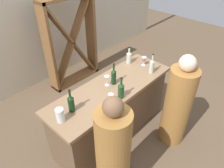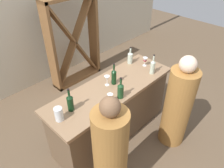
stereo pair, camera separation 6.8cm
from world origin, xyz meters
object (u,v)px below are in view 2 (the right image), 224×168
Objects in this scene: wine_bottle_center_dark_green at (114,76)px; person_center_guest at (110,157)px; wine_glass_near_center at (145,60)px; person_left_guest at (178,106)px; wine_bottle_second_left_olive_green at (121,90)px; wine_glass_near_left at (110,97)px; wine_bottle_leftmost_dark_green at (70,102)px; wine_bottle_rightmost_clear_pale at (153,66)px; water_pitcher at (59,114)px; wine_rack at (74,42)px; wine_bottle_second_right_clear_pale at (130,57)px; wine_glass_near_right at (107,78)px.

wine_bottle_center_dark_green is 0.21× the size of person_center_guest.
wine_glass_near_center is 0.89m from person_left_guest.
wine_glass_near_left is (-0.17, 0.02, -0.02)m from wine_bottle_second_left_olive_green.
person_center_guest reaches higher than wine_bottle_leftmost_dark_green.
wine_bottle_second_left_olive_green is 0.97× the size of wine_bottle_rightmost_clear_pale.
water_pitcher is at bearing 163.88° from wine_bottle_second_left_olive_green.
wine_bottle_center_dark_green is (-0.50, -1.61, 0.16)m from wine_rack.
wine_rack reaches higher than person_left_guest.
wine_bottle_second_right_clear_pale reaches higher than wine_glass_near_right.
wine_bottle_second_left_olive_green is 1.08× the size of wine_bottle_second_right_clear_pale.
wine_bottle_center_dark_green reaches higher than wine_glass_near_center.
wine_rack is at bearing 70.73° from wine_bottle_second_left_olive_green.
wine_bottle_center_dark_green is 0.65m from wine_bottle_rightmost_clear_pale.
wine_bottle_second_right_clear_pale is 0.18× the size of person_center_guest.
wine_bottle_center_dark_green is 0.64m from wine_bottle_second_right_clear_pale.
wine_bottle_second_right_clear_pale is at bearing 13.49° from wine_glass_near_right.
wine_glass_near_left is 0.73m from person_center_guest.
wine_bottle_second_right_clear_pale is 0.44m from wine_bottle_rightmost_clear_pale.
wine_rack is 2.68m from person_center_guest.
wine_bottle_second_left_olive_green is (-0.66, -1.89, 0.16)m from wine_rack.
wine_rack is 1.20× the size of person_left_guest.
person_center_guest is (0.16, -0.68, -0.31)m from water_pitcher.
wine_bottle_second_left_olive_green is 0.83m from water_pitcher.
wine_bottle_rightmost_clear_pale is 1.82× the size of water_pitcher.
water_pitcher is at bearing 68.93° from person_left_guest.
wine_bottle_second_right_clear_pale is (0.76, 0.49, -0.01)m from wine_bottle_second_left_olive_green.
wine_bottle_leftmost_dark_green is 1.39m from wine_bottle_second_right_clear_pale.
wine_glass_near_left is at bearing 62.98° from person_left_guest.
wine_glass_near_left is at bearing -178.53° from wine_bottle_rightmost_clear_pale.
wine_glass_near_right is (-0.09, 0.04, -0.01)m from wine_bottle_center_dark_green.
person_center_guest is at bearing -146.30° from wine_bottle_second_right_clear_pale.
wine_bottle_second_left_olive_green is at bearing -101.98° from wine_glass_near_right.
person_left_guest reaches higher than wine_bottle_leftmost_dark_green.
water_pitcher is at bearing 14.98° from person_center_guest.
wine_bottle_second_right_clear_pale is 1.95× the size of wine_glass_near_center.
wine_rack reaches higher than wine_bottle_center_dark_green.
wine_glass_near_right is at bearing -166.51° from wine_bottle_second_right_clear_pale.
wine_bottle_center_dark_green reaches higher than wine_glass_near_right.
wine_bottle_second_left_olive_green is 0.91m from wine_glass_near_center.
wine_bottle_center_dark_green is (0.77, 0.01, 0.00)m from wine_bottle_leftmost_dark_green.
wine_bottle_center_dark_green is 0.97m from water_pitcher.
wine_glass_near_center is at bearing -8.65° from person_left_guest.
wine_bottle_rightmost_clear_pale is (1.38, -0.23, -0.00)m from wine_bottle_leftmost_dark_green.
water_pitcher reaches higher than wine_glass_near_center.
wine_glass_near_right is (0.67, 0.05, -0.01)m from wine_bottle_leftmost_dark_green.
wine_bottle_second_left_olive_green is (0.61, -0.27, -0.00)m from wine_bottle_leftmost_dark_green.
person_center_guest is at bearing -137.91° from wine_bottle_center_dark_green.
wine_bottle_second_right_clear_pale is at bearing 9.33° from water_pitcher.
wine_bottle_second_left_olive_green is at bearing -163.12° from wine_glass_near_center.
wine_bottle_second_left_olive_green reaches higher than wine_glass_near_center.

